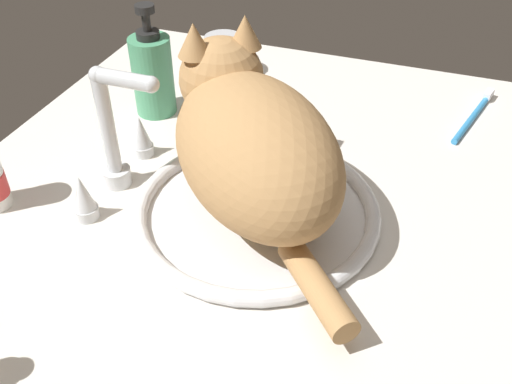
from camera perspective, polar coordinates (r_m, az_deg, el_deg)
countertop at (r=76.47cm, az=-2.08°, el=-2.73°), size 101.53×80.98×3.00cm
sink_basin at (r=74.06cm, az=0.00°, el=-1.89°), size 32.39×32.39×2.03cm
faucet at (r=78.14cm, az=-14.04°, el=4.75°), size 18.50×10.43×17.93cm
cat at (r=69.80cm, az=-0.70°, el=5.37°), size 35.65×33.61×20.32cm
metal_jar at (r=107.25cm, az=-3.28°, el=13.57°), size 6.78×6.78×7.25cm
soap_pump_bottle at (r=94.83cm, az=-10.36°, el=11.65°), size 6.64×6.64×18.16cm
toothbrush at (r=100.97cm, az=21.10°, el=7.27°), size 18.03×5.79×1.70cm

